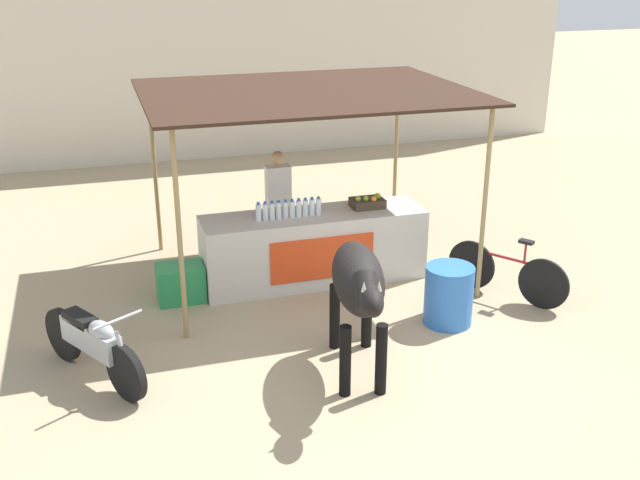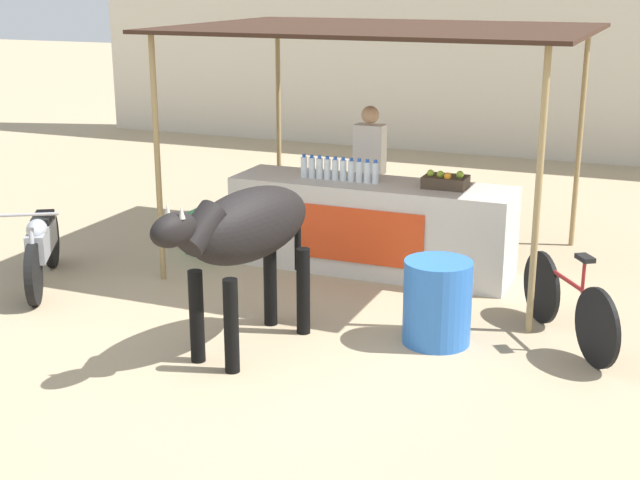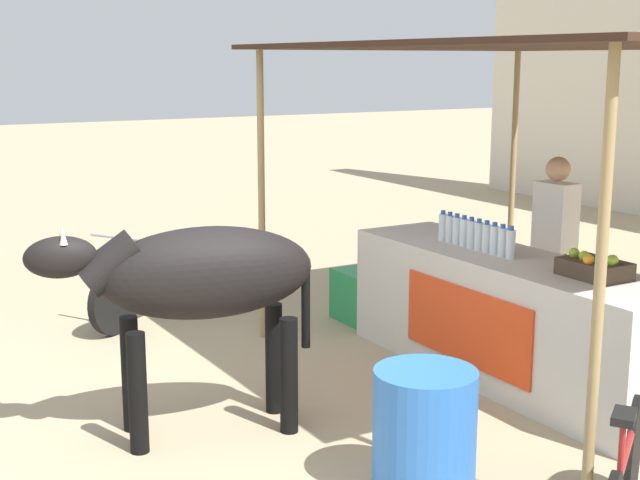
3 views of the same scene
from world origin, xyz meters
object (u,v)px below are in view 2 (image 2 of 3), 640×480
at_px(fruit_crate, 446,181).
at_px(vendor_behind_counter, 369,176).
at_px(motorcycle_parked, 42,244).
at_px(cow, 245,232).
at_px(stall_counter, 371,226).
at_px(water_barrel, 437,302).
at_px(cooler_box, 217,232).
at_px(bicycle_leaning, 568,304).

distance_m(fruit_crate, vendor_behind_counter, 1.30).
relative_size(fruit_crate, motorcycle_parked, 0.28).
xyz_separation_m(vendor_behind_counter, cow, (0.05, -3.19, 0.18)).
height_order(stall_counter, fruit_crate, fruit_crate).
distance_m(vendor_behind_counter, cow, 3.19).
xyz_separation_m(stall_counter, water_barrel, (1.19, -1.68, -0.11)).
height_order(cooler_box, cow, cow).
distance_m(fruit_crate, cow, 2.69).
distance_m(vendor_behind_counter, water_barrel, 2.89).
distance_m(fruit_crate, bicycle_leaning, 2.06).
bearing_deg(fruit_crate, stall_counter, -176.51).
bearing_deg(cow, stall_counter, 84.31).
bearing_deg(cow, vendor_behind_counter, 90.88).
relative_size(cooler_box, motorcycle_parked, 0.38).
distance_m(water_barrel, cow, 1.75).
height_order(vendor_behind_counter, cow, vendor_behind_counter).
bearing_deg(bicycle_leaning, cow, -154.61).
distance_m(vendor_behind_counter, bicycle_leaning, 3.26).
relative_size(stall_counter, vendor_behind_counter, 1.82).
relative_size(stall_counter, bicycle_leaning, 2.16).
height_order(water_barrel, cow, cow).
xyz_separation_m(water_barrel, cow, (-1.43, -0.75, 0.67)).
bearing_deg(stall_counter, bicycle_leaning, -29.58).
bearing_deg(stall_counter, cow, -95.69).
height_order(fruit_crate, water_barrel, fruit_crate).
height_order(cooler_box, bicycle_leaning, bicycle_leaning).
xyz_separation_m(stall_counter, vendor_behind_counter, (-0.29, 0.75, 0.37)).
distance_m(vendor_behind_counter, cooler_box, 1.85).
bearing_deg(cow, fruit_crate, 67.54).
relative_size(stall_counter, cooler_box, 5.00).
bearing_deg(vendor_behind_counter, cow, -89.12).
height_order(fruit_crate, motorcycle_parked, fruit_crate).
bearing_deg(cooler_box, bicycle_leaning, -16.10).
relative_size(motorcycle_parked, bicycle_leaning, 1.15).
xyz_separation_m(fruit_crate, bicycle_leaning, (1.44, -1.31, -0.68)).
distance_m(fruit_crate, water_barrel, 1.90).
xyz_separation_m(cow, motorcycle_parked, (-2.68, 0.68, -0.60)).
distance_m(water_barrel, bicycle_leaning, 1.12).
distance_m(vendor_behind_counter, motorcycle_parked, 3.66).
bearing_deg(fruit_crate, cow, -112.46).
bearing_deg(cow, water_barrel, 27.69).
height_order(cow, bicycle_leaning, cow).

